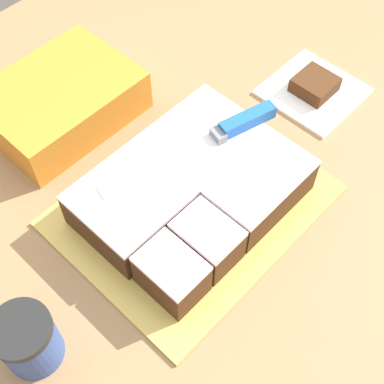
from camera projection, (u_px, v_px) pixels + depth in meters
ground_plane at (178, 358)px, 1.65m from camera, size 8.00×8.00×0.00m
countertop at (173, 296)px, 1.26m from camera, size 1.40×1.10×0.95m
cake_board at (192, 205)px, 0.83m from camera, size 0.39×0.31×0.01m
cake at (192, 191)px, 0.80m from camera, size 0.31×0.24×0.07m
knife at (226, 131)px, 0.81m from camera, size 0.30×0.10×0.02m
coffee_cup at (28, 341)px, 0.67m from camera, size 0.08×0.08×0.09m
paper_napkin at (313, 91)px, 0.97m from camera, size 0.16×0.16×0.01m
brownie at (315, 85)px, 0.96m from camera, size 0.07×0.07×0.03m
storage_box at (61, 101)px, 0.91m from camera, size 0.25×0.19×0.08m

